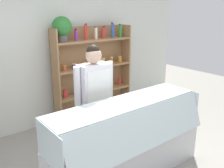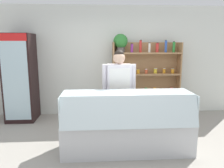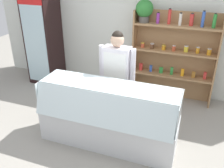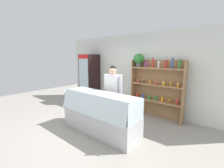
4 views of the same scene
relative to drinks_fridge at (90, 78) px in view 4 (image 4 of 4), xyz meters
The scene contains 6 objects.
ground_plane 2.86m from the drinks_fridge, 39.30° to the right, with size 12.00×12.00×0.00m, color gray.
back_wall 2.14m from the drinks_fridge, 11.23° to the left, with size 6.80×0.10×2.70m, color silver.
drinks_fridge is the anchor object (origin of this frame).
shelving_unit 2.83m from the drinks_fridge, ahead, with size 1.64×0.34×2.01m.
deli_display_case 2.91m from the drinks_fridge, 37.15° to the right, with size 2.13×0.72×1.01m.
shop_clerk 2.44m from the drinks_fridge, 26.65° to the right, with size 0.63×0.25×1.67m.
Camera 4 is at (2.73, -2.59, 1.87)m, focal length 24.00 mm.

